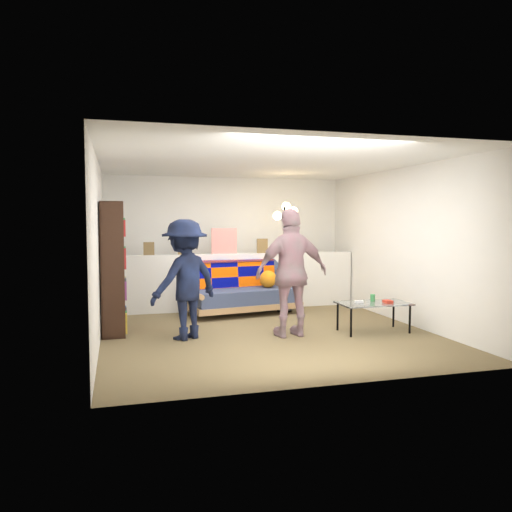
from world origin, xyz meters
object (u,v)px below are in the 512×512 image
(floor_lamp, at_px, (285,234))
(person_right, at_px, (292,273))
(bookshelf, at_px, (113,272))
(futon_sofa, at_px, (243,292))
(coffee_table, at_px, (374,305))
(person_left, at_px, (185,279))

(floor_lamp, bearing_deg, person_right, -106.08)
(bookshelf, distance_m, floor_lamp, 3.07)
(floor_lamp, bearing_deg, futon_sofa, 179.84)
(bookshelf, relative_size, coffee_table, 1.83)
(futon_sofa, distance_m, coffee_table, 2.39)
(futon_sofa, height_order, coffee_table, futon_sofa)
(coffee_table, distance_m, person_left, 2.69)
(floor_lamp, relative_size, person_left, 1.19)
(bookshelf, relative_size, person_left, 1.15)
(floor_lamp, relative_size, person_right, 1.09)
(coffee_table, xyz_separation_m, floor_lamp, (-0.68, 1.90, 0.96))
(coffee_table, relative_size, person_right, 0.58)
(bookshelf, bearing_deg, person_left, -36.04)
(bookshelf, bearing_deg, floor_lamp, 17.84)
(bookshelf, relative_size, floor_lamp, 0.97)
(futon_sofa, relative_size, bookshelf, 1.07)
(bookshelf, height_order, person_left, bookshelf)
(person_right, bearing_deg, person_left, -13.39)
(bookshelf, bearing_deg, coffee_table, -15.24)
(floor_lamp, height_order, person_left, floor_lamp)
(floor_lamp, bearing_deg, coffee_table, -70.19)
(futon_sofa, relative_size, floor_lamp, 1.04)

